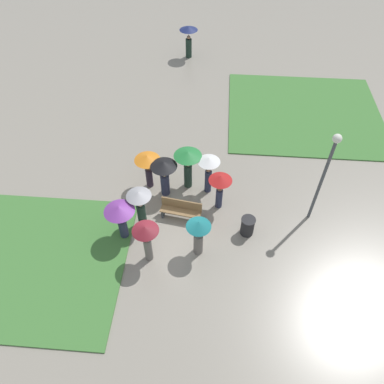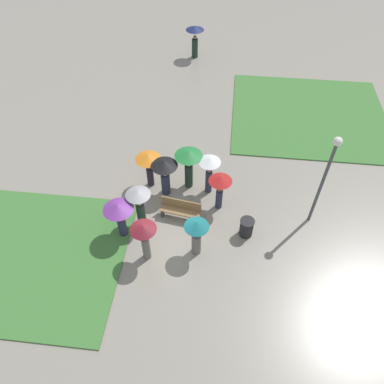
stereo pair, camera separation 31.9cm
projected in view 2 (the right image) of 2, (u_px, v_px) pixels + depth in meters
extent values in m
plane|color=gray|center=(162.00, 229.00, 14.94)|extent=(90.00, 90.00, 0.00)
cube|color=#427A38|center=(5.00, 254.00, 14.12)|extent=(9.01, 6.16, 0.06)
cube|color=#427A38|center=(309.00, 115.00, 19.95)|extent=(8.05, 7.14, 0.06)
cube|color=brown|center=(180.00, 211.00, 15.00)|extent=(1.70, 0.67, 0.05)
cube|color=brown|center=(181.00, 204.00, 14.94)|extent=(1.64, 0.31, 0.45)
cube|color=#383D42|center=(163.00, 211.00, 15.30)|extent=(0.14, 0.39, 0.40)
cube|color=#383D42|center=(198.00, 218.00, 15.04)|extent=(0.14, 0.39, 0.40)
cylinder|color=#474C51|center=(321.00, 186.00, 13.79)|extent=(0.12, 0.12, 3.97)
sphere|color=white|center=(338.00, 141.00, 12.20)|extent=(0.32, 0.32, 0.32)
cylinder|color=#232326|center=(246.00, 228.00, 14.48)|extent=(0.52, 0.52, 0.80)
cylinder|color=black|center=(248.00, 221.00, 14.17)|extent=(0.56, 0.56, 0.03)
cylinder|color=#282D47|center=(219.00, 199.00, 15.36)|extent=(0.30, 0.30, 0.98)
sphere|color=brown|center=(220.00, 189.00, 14.91)|extent=(0.23, 0.23, 0.23)
cylinder|color=#4C4C4F|center=(220.00, 184.00, 14.70)|extent=(0.02, 0.02, 0.35)
cone|color=red|center=(221.00, 179.00, 14.48)|extent=(0.94, 0.94, 0.25)
cylinder|color=#282D47|center=(122.00, 227.00, 14.41)|extent=(0.34, 0.34, 0.97)
sphere|color=#997051|center=(120.00, 217.00, 13.97)|extent=(0.22, 0.22, 0.22)
cylinder|color=#4C4C4F|center=(119.00, 212.00, 13.76)|extent=(0.02, 0.02, 0.35)
cone|color=#703389|center=(118.00, 207.00, 13.54)|extent=(1.15, 1.15, 0.24)
cylinder|color=#1E3328|center=(189.00, 176.00, 16.10)|extent=(0.48, 0.48, 1.20)
sphere|color=tan|center=(189.00, 164.00, 15.58)|extent=(0.21, 0.21, 0.21)
cylinder|color=#4C4C4F|center=(189.00, 159.00, 15.37)|extent=(0.02, 0.02, 0.35)
cone|color=#237A38|center=(189.00, 154.00, 15.16)|extent=(1.17, 1.17, 0.22)
cylinder|color=#2D2333|center=(150.00, 177.00, 16.23)|extent=(0.39, 0.39, 0.96)
sphere|color=brown|center=(149.00, 167.00, 15.79)|extent=(0.22, 0.22, 0.22)
cylinder|color=#4C4C4F|center=(149.00, 162.00, 15.58)|extent=(0.02, 0.02, 0.35)
cone|color=orange|center=(148.00, 157.00, 15.36)|extent=(1.08, 1.08, 0.24)
cylinder|color=slate|center=(196.00, 244.00, 13.86)|extent=(0.50, 0.50, 1.01)
sphere|color=brown|center=(196.00, 234.00, 13.41)|extent=(0.20, 0.20, 0.20)
cylinder|color=#4C4C4F|center=(196.00, 229.00, 13.21)|extent=(0.02, 0.02, 0.35)
cone|color=#197075|center=(197.00, 224.00, 12.98)|extent=(0.90, 0.90, 0.26)
cylinder|color=#282D47|center=(166.00, 184.00, 15.88)|extent=(0.50, 0.50, 1.05)
sphere|color=beige|center=(165.00, 174.00, 15.41)|extent=(0.21, 0.21, 0.21)
cylinder|color=#4C4C4F|center=(165.00, 169.00, 15.20)|extent=(0.02, 0.02, 0.35)
cone|color=black|center=(164.00, 163.00, 14.98)|extent=(1.10, 1.10, 0.24)
cylinder|color=#282D47|center=(209.00, 181.00, 15.89)|extent=(0.33, 0.33, 1.16)
sphere|color=#997051|center=(209.00, 170.00, 15.39)|extent=(0.20, 0.20, 0.20)
cylinder|color=#4C4C4F|center=(209.00, 165.00, 15.18)|extent=(0.02, 0.02, 0.35)
cone|color=white|center=(210.00, 160.00, 14.98)|extent=(0.93, 0.93, 0.20)
cylinder|color=slate|center=(146.00, 248.00, 13.65)|extent=(0.38, 0.38, 1.15)
sphere|color=tan|center=(144.00, 237.00, 13.15)|extent=(0.21, 0.21, 0.21)
cylinder|color=#4C4C4F|center=(144.00, 232.00, 12.94)|extent=(0.02, 0.02, 0.35)
cone|color=maroon|center=(143.00, 228.00, 12.73)|extent=(0.94, 0.94, 0.21)
cylinder|color=#1E3328|center=(141.00, 214.00, 14.73)|extent=(0.48, 0.48, 1.13)
sphere|color=beige|center=(139.00, 203.00, 14.23)|extent=(0.22, 0.22, 0.22)
cylinder|color=#4C4C4F|center=(139.00, 198.00, 14.02)|extent=(0.02, 0.02, 0.35)
cone|color=gray|center=(138.00, 193.00, 13.81)|extent=(0.95, 0.95, 0.20)
cylinder|color=#1E3328|center=(195.00, 48.00, 23.73)|extent=(0.54, 0.54, 1.18)
sphere|color=#997051|center=(195.00, 37.00, 23.21)|extent=(0.23, 0.23, 0.23)
cylinder|color=#4C4C4F|center=(195.00, 33.00, 22.99)|extent=(0.02, 0.02, 0.35)
cone|color=navy|center=(195.00, 28.00, 22.79)|extent=(1.13, 1.13, 0.21)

